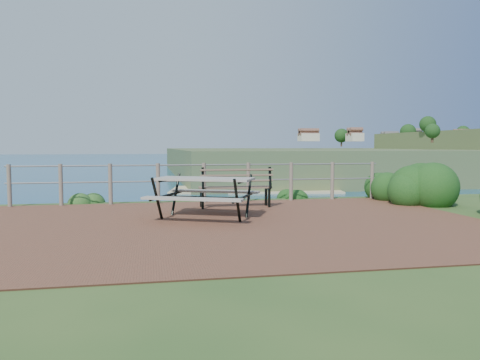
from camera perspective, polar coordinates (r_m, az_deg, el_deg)
name	(u,v)px	position (r m, az deg, el deg)	size (l,w,h in m)	color
ground	(225,225)	(8.66, -1.82, -5.46)	(10.00, 7.00, 0.12)	brown
ocean	(152,149)	(208.43, -10.64, 3.69)	(1200.00, 1200.00, 0.00)	#156282
safety_railing	(204,181)	(11.89, -4.40, -0.07)	(9.40, 0.10, 1.00)	#6B5B4C
picnic_table	(204,193)	(9.26, -4.37, -1.64)	(2.05, 1.53, 0.80)	#9F9A8F
park_bench	(235,181)	(10.90, -0.60, -0.16)	(1.69, 0.43, 0.95)	brown
shrub_right_front	(412,205)	(12.35, 20.28, -2.83)	(1.27, 1.27, 1.81)	#123B13
shrub_right_edge	(387,199)	(13.39, 17.53, -2.24)	(0.94, 0.94, 1.35)	#123B13
shrub_lip_west	(85,202)	(12.65, -18.38, -2.62)	(0.73, 0.73, 0.45)	#224D1D
shrub_lip_east	(292,197)	(13.25, 6.39, -2.13)	(0.74, 0.74, 0.47)	#123B13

